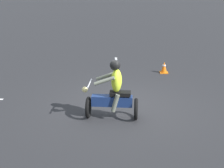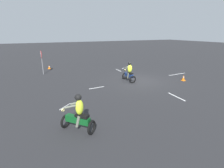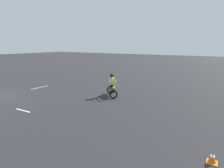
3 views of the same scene
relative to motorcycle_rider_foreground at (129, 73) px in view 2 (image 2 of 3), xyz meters
name	(u,v)px [view 2 (image 2 of 3)]	position (x,y,z in m)	size (l,w,h in m)	color
ground_plane	(139,81)	(-0.26, -0.79, -0.73)	(120.00, 120.00, 0.00)	#28282B
motorcycle_rider_foreground	(129,73)	(0.00, 0.00, 0.00)	(1.52, 0.70, 1.66)	black
motorcycle_rider_background	(78,115)	(-5.72, 5.89, 0.00)	(1.45, 1.37, 1.66)	black
stop_sign	(41,58)	(5.76, 6.29, 0.91)	(0.70, 0.08, 2.30)	slate
traffic_cone_near_left	(49,67)	(8.29, 5.43, -0.54)	(0.32, 0.32, 0.39)	orange
traffic_cone_mid_center	(183,78)	(-1.85, -4.28, -0.50)	(0.32, 0.32, 0.46)	orange
lane_stripe_e	(119,70)	(4.17, -1.22, -0.72)	(0.10, 1.25, 0.01)	silver
lane_stripe_n	(97,88)	(-0.51, 3.12, -0.72)	(0.10, 1.22, 0.01)	silver
lane_stripe_w	(176,97)	(-4.49, -0.85, -0.72)	(0.10, 1.58, 0.01)	silver
lane_stripe_s	(177,74)	(0.09, -5.53, -0.72)	(0.10, 2.18, 0.01)	silver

